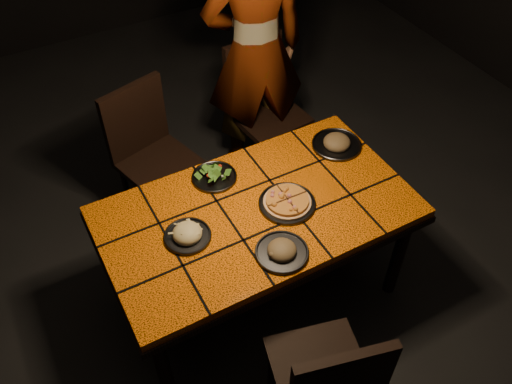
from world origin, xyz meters
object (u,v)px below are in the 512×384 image
dining_table (257,219)px  chair_near (328,379)px  chair_far_left (149,148)px  plate_pasta (187,235)px  diner (255,51)px  plate_pizza (287,202)px  chair_far_right (262,100)px

dining_table → chair_near: (-0.12, -0.87, -0.13)m
chair_far_left → plate_pasta: bearing=-113.8°
diner → plate_pizza: size_ratio=6.31×
plate_pizza → dining_table: bearing=162.0°
chair_far_left → plate_pasta: 0.98m
chair_far_left → chair_far_right: (0.86, 0.08, 0.01)m
plate_pizza → chair_far_right: bearing=67.2°
chair_far_right → plate_pizza: 1.18m
chair_near → plate_pasta: (-0.27, 0.86, 0.23)m
chair_far_left → plate_pizza: bearing=-83.5°
plate_pasta → diner: bearing=48.0°
plate_pasta → dining_table: bearing=0.3°
plate_pizza → plate_pasta: 0.54m
dining_table → diner: (0.57, 1.06, 0.27)m
diner → chair_far_right: bearing=142.0°
dining_table → plate_pasta: (-0.39, -0.00, 0.10)m
dining_table → diner: 1.23m
chair_far_right → dining_table: bearing=-126.2°
plate_pizza → plate_pasta: size_ratio=1.27×
chair_near → diner: 2.09m
plate_pizza → plate_pasta: plate_pasta is taller
chair_far_left → diner: size_ratio=0.51×
chair_near → chair_far_left: 1.81m
dining_table → plate_pizza: bearing=-18.0°
chair_far_left → diner: 0.92m
dining_table → chair_far_left: size_ratio=1.68×
chair_near → chair_far_right: (0.72, 1.89, 0.02)m
chair_near → diner: bearing=-95.7°
dining_table → chair_far_right: bearing=59.6°
plate_pasta → chair_far_left: bearing=82.2°
dining_table → chair_far_left: 0.99m
dining_table → plate_pizza: size_ratio=5.44×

